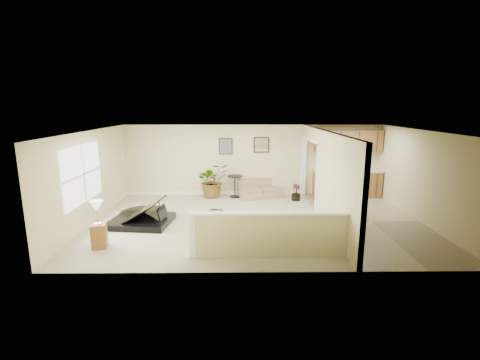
{
  "coord_description": "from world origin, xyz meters",
  "views": [
    {
      "loc": [
        -0.58,
        -9.17,
        3.15
      ],
      "look_at": [
        -0.48,
        0.4,
        1.09
      ],
      "focal_mm": 26.0,
      "sensor_mm": 36.0,
      "label": 1
    }
  ],
  "objects_px": {
    "piano_bench": "(212,220)",
    "small_plant": "(296,194)",
    "piano": "(140,201)",
    "accent_table": "(235,183)",
    "palm_plant": "(213,181)",
    "lamp_stand": "(98,228)",
    "loveseat": "(260,188)"
  },
  "relations": [
    {
      "from": "piano",
      "to": "loveseat",
      "type": "relative_size",
      "value": 1.23
    },
    {
      "from": "piano_bench",
      "to": "lamp_stand",
      "type": "xyz_separation_m",
      "value": [
        -2.47,
        -1.21,
        0.24
      ]
    },
    {
      "from": "palm_plant",
      "to": "small_plant",
      "type": "xyz_separation_m",
      "value": [
        2.84,
        -0.46,
        -0.35
      ]
    },
    {
      "from": "accent_table",
      "to": "small_plant",
      "type": "relative_size",
      "value": 1.36
    },
    {
      "from": "palm_plant",
      "to": "piano_bench",
      "type": "bearing_deg",
      "value": -86.47
    },
    {
      "from": "piano_bench",
      "to": "loveseat",
      "type": "relative_size",
      "value": 0.4
    },
    {
      "from": "palm_plant",
      "to": "small_plant",
      "type": "distance_m",
      "value": 2.9
    },
    {
      "from": "palm_plant",
      "to": "small_plant",
      "type": "bearing_deg",
      "value": -9.26
    },
    {
      "from": "loveseat",
      "to": "lamp_stand",
      "type": "relative_size",
      "value": 1.49
    },
    {
      "from": "loveseat",
      "to": "accent_table",
      "type": "height_order",
      "value": "loveseat"
    },
    {
      "from": "loveseat",
      "to": "small_plant",
      "type": "xyz_separation_m",
      "value": [
        1.19,
        -0.51,
        -0.07
      ]
    },
    {
      "from": "lamp_stand",
      "to": "loveseat",
      "type": "bearing_deg",
      "value": 48.51
    },
    {
      "from": "piano",
      "to": "loveseat",
      "type": "height_order",
      "value": "piano"
    },
    {
      "from": "palm_plant",
      "to": "lamp_stand",
      "type": "xyz_separation_m",
      "value": [
        -2.27,
        -4.4,
        -0.13
      ]
    },
    {
      "from": "piano",
      "to": "small_plant",
      "type": "bearing_deg",
      "value": 31.91
    },
    {
      "from": "small_plant",
      "to": "lamp_stand",
      "type": "height_order",
      "value": "lamp_stand"
    },
    {
      "from": "loveseat",
      "to": "palm_plant",
      "type": "xyz_separation_m",
      "value": [
        -1.66,
        -0.05,
        0.28
      ]
    },
    {
      "from": "loveseat",
      "to": "palm_plant",
      "type": "relative_size",
      "value": 1.2
    },
    {
      "from": "accent_table",
      "to": "palm_plant",
      "type": "height_order",
      "value": "palm_plant"
    },
    {
      "from": "accent_table",
      "to": "lamp_stand",
      "type": "xyz_separation_m",
      "value": [
        -3.05,
        -4.4,
        -0.03
      ]
    },
    {
      "from": "piano",
      "to": "accent_table",
      "type": "relative_size",
      "value": 2.62
    },
    {
      "from": "piano",
      "to": "piano_bench",
      "type": "xyz_separation_m",
      "value": [
        1.99,
        -0.52,
        -0.4
      ]
    },
    {
      "from": "small_plant",
      "to": "piano",
      "type": "bearing_deg",
      "value": -154.53
    },
    {
      "from": "piano",
      "to": "palm_plant",
      "type": "height_order",
      "value": "piano"
    },
    {
      "from": "loveseat",
      "to": "accent_table",
      "type": "bearing_deg",
      "value": 166.96
    },
    {
      "from": "piano",
      "to": "piano_bench",
      "type": "relative_size",
      "value": 3.05
    },
    {
      "from": "loveseat",
      "to": "lamp_stand",
      "type": "xyz_separation_m",
      "value": [
        -3.93,
        -4.44,
        0.15
      ]
    },
    {
      "from": "piano_bench",
      "to": "loveseat",
      "type": "height_order",
      "value": "loveseat"
    },
    {
      "from": "loveseat",
      "to": "palm_plant",
      "type": "bearing_deg",
      "value": 165.56
    },
    {
      "from": "palm_plant",
      "to": "lamp_stand",
      "type": "distance_m",
      "value": 4.95
    },
    {
      "from": "piano_bench",
      "to": "small_plant",
      "type": "relative_size",
      "value": 1.16
    },
    {
      "from": "loveseat",
      "to": "piano_bench",
      "type": "bearing_deg",
      "value": -130.29
    }
  ]
}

